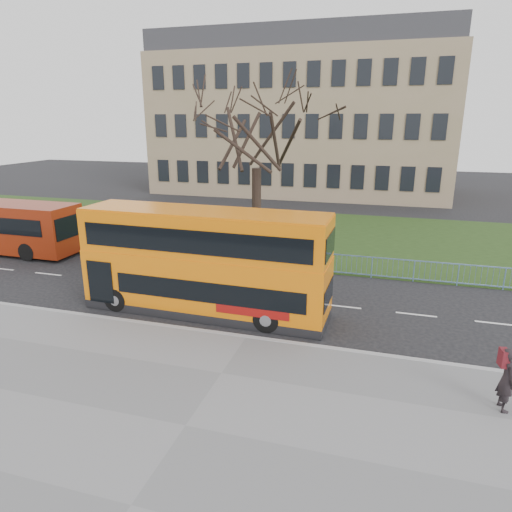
# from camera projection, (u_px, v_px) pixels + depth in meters

# --- Properties ---
(ground) EXTENTS (120.00, 120.00, 0.00)m
(ground) POSITION_uv_depth(u_px,v_px,m) (258.00, 322.00, 17.94)
(ground) COLOR black
(ground) RESTS_ON ground
(pavement) EXTENTS (80.00, 10.50, 0.12)m
(pavement) POSITION_uv_depth(u_px,v_px,m) (186.00, 427.00, 11.73)
(pavement) COLOR slate
(pavement) RESTS_ON ground
(kerb) EXTENTS (80.00, 0.20, 0.14)m
(kerb) POSITION_uv_depth(u_px,v_px,m) (246.00, 338.00, 16.50)
(kerb) COLOR gray
(kerb) RESTS_ON ground
(grass_verge) EXTENTS (80.00, 15.40, 0.08)m
(grass_verge) POSITION_uv_depth(u_px,v_px,m) (316.00, 235.00, 31.07)
(grass_verge) COLOR #1E3312
(grass_verge) RESTS_ON ground
(guard_railing) EXTENTS (40.00, 0.12, 1.10)m
(guard_railing) POSITION_uv_depth(u_px,v_px,m) (293.00, 261.00, 23.85)
(guard_railing) COLOR #688CB9
(guard_railing) RESTS_ON ground
(bare_tree) EXTENTS (8.06, 8.06, 11.51)m
(bare_tree) POSITION_uv_depth(u_px,v_px,m) (257.00, 152.00, 26.25)
(bare_tree) COLOR black
(bare_tree) RESTS_ON grass_verge
(civic_building) EXTENTS (30.00, 15.00, 14.00)m
(civic_building) POSITION_uv_depth(u_px,v_px,m) (304.00, 125.00, 49.42)
(civic_building) COLOR #8A7657
(civic_building) RESTS_ON ground
(yellow_bus) EXTENTS (10.07, 2.62, 4.20)m
(yellow_bus) POSITION_uv_depth(u_px,v_px,m) (205.00, 260.00, 18.29)
(yellow_bus) COLOR orange
(yellow_bus) RESTS_ON ground
(pedestrian) EXTENTS (0.54, 0.72, 1.81)m
(pedestrian) POSITION_uv_depth(u_px,v_px,m) (507.00, 379.00, 12.13)
(pedestrian) COLOR black
(pedestrian) RESTS_ON pavement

